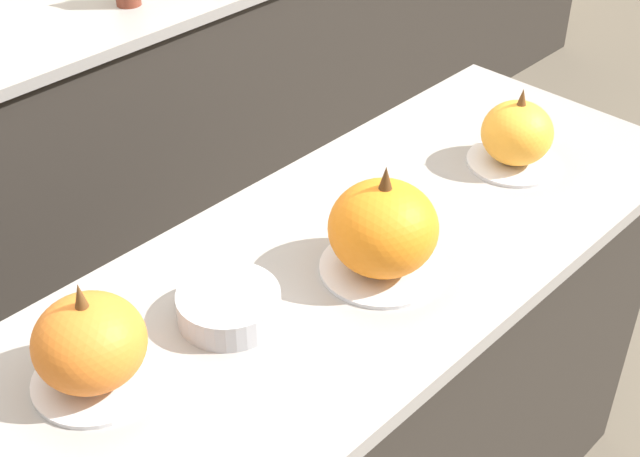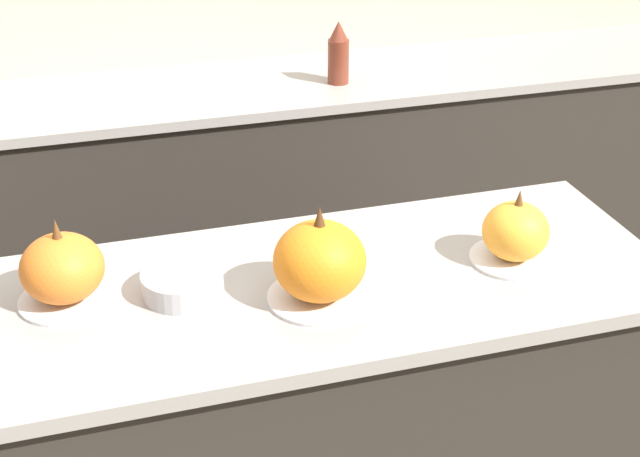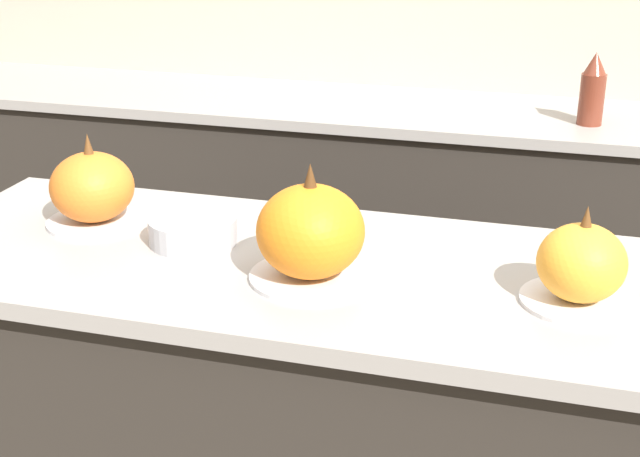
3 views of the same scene
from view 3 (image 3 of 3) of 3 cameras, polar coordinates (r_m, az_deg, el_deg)
The scene contains 6 objects.
back_counter at distance 3.23m, azimuth 6.96°, elevation -0.17°, with size 6.00×0.60×0.91m.
pumpkin_cake_left at distance 1.95m, azimuth -14.37°, elevation 2.46°, with size 0.21×0.21×0.20m.
pumpkin_cake_center at distance 1.62m, azimuth -0.61°, elevation -0.33°, with size 0.23×0.23×0.22m.
pumpkin_cake_right at distance 1.60m, azimuth 16.37°, elevation -2.32°, with size 0.20×0.20×0.18m.
bottle_tall at distance 2.96m, azimuth 17.05°, elevation 8.47°, with size 0.08×0.08×0.23m.
mixing_bowl at distance 1.83m, azimuth -8.15°, elevation -0.09°, with size 0.18×0.18×0.05m.
Camera 3 is at (0.44, -1.51, 1.64)m, focal length 50.00 mm.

